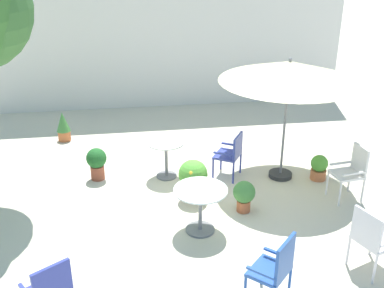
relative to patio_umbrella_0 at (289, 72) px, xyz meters
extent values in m
plane|color=beige|center=(-1.70, -0.46, -2.05)|extent=(60.00, 60.00, 0.00)
cube|color=silver|center=(-1.70, 4.49, 0.20)|extent=(9.27, 0.30, 4.51)
cylinder|color=#2D2D2D|center=(0.00, 0.00, -2.01)|extent=(0.44, 0.44, 0.08)
cylinder|color=slate|center=(0.00, 0.00, -0.93)|extent=(0.04, 0.04, 2.24)
cone|color=beige|center=(0.00, 0.00, 0.02)|extent=(2.47, 2.47, 0.35)
sphere|color=slate|center=(0.00, 0.00, 0.22)|extent=(0.06, 0.06, 0.06)
cylinder|color=silver|center=(-2.15, 0.32, -1.34)|extent=(0.70, 0.70, 0.02)
cylinder|color=slate|center=(-2.15, 0.32, -1.70)|extent=(0.06, 0.06, 0.70)
cylinder|color=slate|center=(-2.15, 0.32, -2.04)|extent=(0.39, 0.39, 0.03)
cylinder|color=silver|center=(-1.80, -1.54, -1.33)|extent=(0.82, 0.82, 0.02)
cylinder|color=slate|center=(-1.80, -1.54, -1.70)|extent=(0.06, 0.06, 0.71)
cylinder|color=slate|center=(-1.80, -1.54, -2.04)|extent=(0.45, 0.45, 0.03)
cube|color=#343E9A|center=(-3.74, -3.39, -1.31)|extent=(0.40, 0.28, 0.49)
cube|color=#343E9A|center=(-3.67, -3.09, -1.45)|extent=(0.26, 0.38, 0.03)
cube|color=#264FA1|center=(-1.21, -3.17, -1.59)|extent=(0.65, 0.65, 0.04)
cube|color=#264FA1|center=(-1.07, -3.30, -1.32)|extent=(0.35, 0.37, 0.50)
cube|color=#264FA1|center=(-1.06, -3.01, -1.47)|extent=(0.30, 0.29, 0.03)
cube|color=#264FA1|center=(-1.37, -3.33, -1.47)|extent=(0.30, 0.29, 0.03)
cylinder|color=#264FA1|center=(-1.20, -2.87, -1.83)|extent=(0.04, 0.04, 0.44)
cylinder|color=#264FA1|center=(-0.92, -3.14, -1.83)|extent=(0.04, 0.04, 0.44)
cube|color=#333F96|center=(-1.01, 0.16, -1.60)|extent=(0.62, 0.65, 0.04)
cube|color=#333F96|center=(-0.84, 0.06, -1.38)|extent=(0.27, 0.42, 0.41)
cube|color=#333F96|center=(-0.89, 0.36, -1.48)|extent=(0.36, 0.23, 0.03)
cube|color=#333F96|center=(-1.13, -0.03, -1.48)|extent=(0.36, 0.23, 0.03)
cylinder|color=#333F96|center=(-1.06, 0.46, -1.84)|extent=(0.04, 0.04, 0.43)
cylinder|color=#333F96|center=(-1.30, 0.07, -1.84)|extent=(0.04, 0.04, 0.43)
cylinder|color=#333F96|center=(-0.72, 0.26, -1.84)|extent=(0.04, 0.04, 0.43)
cylinder|color=#333F96|center=(-0.96, -0.13, -1.84)|extent=(0.04, 0.04, 0.43)
cube|color=silver|center=(0.84, -0.94, -1.58)|extent=(0.54, 0.50, 0.04)
cube|color=silver|center=(1.06, -0.92, -1.32)|extent=(0.09, 0.42, 0.47)
cube|color=silver|center=(0.81, -0.74, -1.46)|extent=(0.44, 0.10, 0.03)
cube|color=silver|center=(0.86, -1.14, -1.46)|extent=(0.44, 0.10, 0.03)
cylinder|color=silver|center=(0.59, -0.77, -1.82)|extent=(0.04, 0.04, 0.45)
cylinder|color=silver|center=(0.64, -1.17, -1.82)|extent=(0.04, 0.04, 0.45)
cylinder|color=silver|center=(1.03, -0.71, -1.82)|extent=(0.04, 0.04, 0.45)
cylinder|color=silver|center=(1.09, -1.12, -1.82)|extent=(0.04, 0.04, 0.45)
cube|color=silver|center=(0.40, -2.78, -1.58)|extent=(0.64, 0.64, 0.04)
cube|color=silver|center=(0.18, -2.86, -1.32)|extent=(0.21, 0.45, 0.47)
cube|color=silver|center=(0.32, -2.56, -1.46)|extent=(0.43, 0.20, 0.03)
cylinder|color=silver|center=(0.53, -2.48, -1.83)|extent=(0.04, 0.04, 0.45)
cylinder|color=silver|center=(0.26, -3.07, -1.83)|extent=(0.04, 0.04, 0.45)
cylinder|color=silver|center=(0.10, -2.65, -1.83)|extent=(0.04, 0.04, 0.45)
cylinder|color=brown|center=(-3.44, 0.41, -1.91)|extent=(0.26, 0.26, 0.27)
cylinder|color=#382819|center=(-3.44, 0.41, -1.79)|extent=(0.23, 0.23, 0.02)
sphere|color=#1D5722|center=(-3.44, 0.41, -1.62)|extent=(0.38, 0.38, 0.38)
sphere|color=#D4386F|center=(-3.45, 0.55, -1.59)|extent=(0.09, 0.09, 0.09)
sphere|color=#D4386F|center=(-3.50, 0.51, -1.61)|extent=(0.08, 0.08, 0.08)
cylinder|color=#B85E38|center=(-0.99, -1.08, -1.95)|extent=(0.23, 0.23, 0.20)
cylinder|color=#382819|center=(-0.99, -1.08, -1.86)|extent=(0.20, 0.20, 0.02)
sphere|color=#417E3A|center=(-0.99, -1.08, -1.69)|extent=(0.37, 0.37, 0.37)
cylinder|color=#C06436|center=(-4.25, 2.36, -1.94)|extent=(0.28, 0.28, 0.23)
cylinder|color=#382819|center=(-4.25, 2.36, -1.83)|extent=(0.24, 0.24, 0.02)
cone|color=#417E3A|center=(-4.25, 2.36, -1.60)|extent=(0.30, 0.30, 0.44)
cylinder|color=#B35340|center=(-1.77, -0.58, -1.91)|extent=(0.33, 0.33, 0.27)
cylinder|color=#382819|center=(-1.77, -0.58, -1.79)|extent=(0.29, 0.29, 0.02)
sphere|color=#4F9633|center=(-1.77, -0.58, -1.56)|extent=(0.50, 0.50, 0.50)
sphere|color=gold|center=(-1.94, -0.65, -1.59)|extent=(0.13, 0.13, 0.13)
sphere|color=gold|center=(-1.84, -0.41, -1.49)|extent=(0.10, 0.10, 0.10)
sphere|color=gold|center=(-1.83, -0.74, -1.46)|extent=(0.12, 0.12, 0.12)
cylinder|color=#C46A40|center=(0.67, -0.19, -1.95)|extent=(0.29, 0.29, 0.19)
cylinder|color=#382819|center=(0.67, -0.19, -1.87)|extent=(0.25, 0.25, 0.02)
sphere|color=#509D35|center=(0.67, -0.19, -1.72)|extent=(0.32, 0.32, 0.32)
camera|label=1|loc=(-2.81, -7.59, 2.18)|focal=43.85mm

